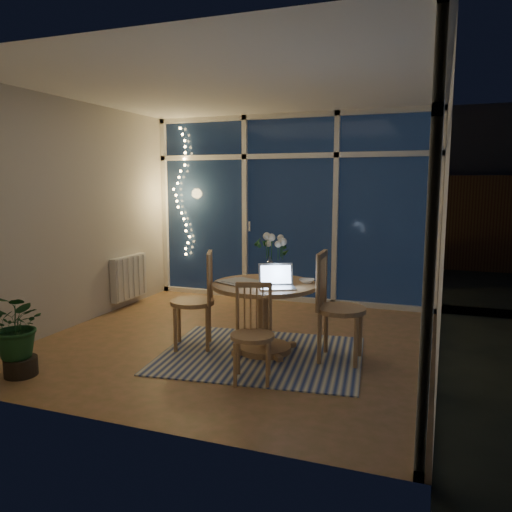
% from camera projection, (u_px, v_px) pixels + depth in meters
% --- Properties ---
extents(floor, '(4.00, 4.00, 0.00)m').
position_uv_depth(floor, '(236.00, 341.00, 5.30)').
color(floor, olive).
rests_on(floor, ground).
extents(ceiling, '(4.00, 4.00, 0.00)m').
position_uv_depth(ceiling, '(235.00, 87.00, 4.93)').
color(ceiling, white).
rests_on(ceiling, wall_back).
extents(wall_back, '(4.00, 0.04, 2.60)m').
position_uv_depth(wall_back, '(290.00, 209.00, 6.97)').
color(wall_back, beige).
rests_on(wall_back, floor).
extents(wall_front, '(4.00, 0.04, 2.60)m').
position_uv_depth(wall_front, '(118.00, 239.00, 3.26)').
color(wall_front, beige).
rests_on(wall_front, floor).
extents(wall_left, '(0.04, 4.00, 2.60)m').
position_uv_depth(wall_left, '(77.00, 214.00, 5.80)').
color(wall_left, beige).
rests_on(wall_left, floor).
extents(wall_right, '(0.04, 4.00, 2.60)m').
position_uv_depth(wall_right, '(443.00, 224.00, 4.43)').
color(wall_right, beige).
rests_on(wall_right, floor).
extents(window_wall_back, '(4.00, 0.10, 2.60)m').
position_uv_depth(window_wall_back, '(289.00, 209.00, 6.93)').
color(window_wall_back, white).
rests_on(window_wall_back, floor).
extents(window_wall_right, '(0.10, 4.00, 2.60)m').
position_uv_depth(window_wall_right, '(438.00, 224.00, 4.45)').
color(window_wall_right, white).
rests_on(window_wall_right, floor).
extents(radiator, '(0.10, 0.70, 0.58)m').
position_uv_depth(radiator, '(129.00, 277.00, 6.74)').
color(radiator, silver).
rests_on(radiator, wall_left).
extents(fairy_lights, '(0.24, 0.10, 1.85)m').
position_uv_depth(fairy_lights, '(181.00, 192.00, 7.39)').
color(fairy_lights, '#F8BF63').
rests_on(fairy_lights, window_wall_back).
extents(garden_patio, '(12.00, 6.00, 0.10)m').
position_uv_depth(garden_patio, '(357.00, 271.00, 9.78)').
color(garden_patio, black).
rests_on(garden_patio, ground).
extents(garden_fence, '(11.00, 0.08, 1.80)m').
position_uv_depth(garden_fence, '(338.00, 220.00, 10.28)').
color(garden_fence, '#3C2216').
rests_on(garden_fence, ground).
extents(neighbour_roof, '(7.00, 3.00, 2.20)m').
position_uv_depth(neighbour_roof, '(373.00, 162.00, 12.77)').
color(neighbour_roof, '#363A41').
rests_on(neighbour_roof, ground).
extents(garden_shrubs, '(0.90, 0.90, 0.90)m').
position_uv_depth(garden_shrubs, '(268.00, 253.00, 8.67)').
color(garden_shrubs, black).
rests_on(garden_shrubs, ground).
extents(rug, '(2.08, 1.74, 0.01)m').
position_uv_depth(rug, '(261.00, 355.00, 4.85)').
color(rug, beige).
rests_on(rug, floor).
extents(dining_table, '(1.13, 1.13, 0.70)m').
position_uv_depth(dining_table, '(265.00, 318.00, 4.89)').
color(dining_table, '#AD7C4E').
rests_on(dining_table, floor).
extents(chair_left, '(0.60, 0.60, 1.00)m').
position_uv_depth(chair_left, '(192.00, 300.00, 5.02)').
color(chair_left, '#AD7C4E').
rests_on(chair_left, floor).
extents(chair_right, '(0.50, 0.50, 1.05)m').
position_uv_depth(chair_right, '(341.00, 307.00, 4.63)').
color(chair_right, '#AD7C4E').
rests_on(chair_right, floor).
extents(chair_front, '(0.48, 0.48, 0.84)m').
position_uv_depth(chair_front, '(252.00, 334.00, 4.15)').
color(chair_front, '#AD7C4E').
rests_on(chair_front, floor).
extents(laptop, '(0.41, 0.39, 0.24)m').
position_uv_depth(laptop, '(277.00, 276.00, 4.58)').
color(laptop, silver).
rests_on(laptop, dining_table).
extents(flower_vase, '(0.22, 0.22, 0.21)m').
position_uv_depth(flower_vase, '(270.00, 268.00, 5.06)').
color(flower_vase, silver).
rests_on(flower_vase, dining_table).
extents(bowl, '(0.17, 0.17, 0.04)m').
position_uv_depth(bowl, '(307.00, 281.00, 4.86)').
color(bowl, white).
rests_on(bowl, dining_table).
extents(newspapers, '(0.45, 0.39, 0.02)m').
position_uv_depth(newspapers, '(242.00, 282.00, 4.86)').
color(newspapers, silver).
rests_on(newspapers, dining_table).
extents(phone, '(0.11, 0.06, 0.01)m').
position_uv_depth(phone, '(277.00, 286.00, 4.68)').
color(phone, black).
rests_on(phone, dining_table).
extents(potted_plant, '(0.57, 0.50, 0.76)m').
position_uv_depth(potted_plant, '(18.00, 333.00, 4.29)').
color(potted_plant, '#184420').
rests_on(potted_plant, floor).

